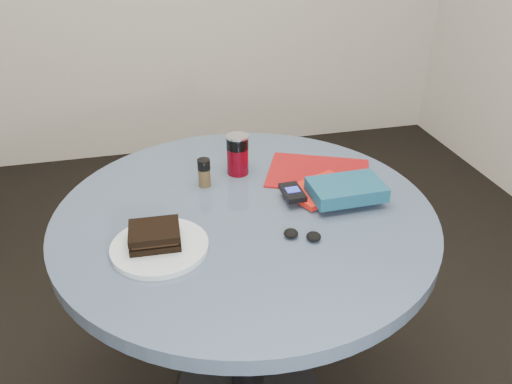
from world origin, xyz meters
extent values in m
cylinder|color=black|center=(0.00, 0.00, 0.37)|extent=(0.11, 0.11, 0.68)
cylinder|color=#405169|center=(0.00, 0.00, 0.73)|extent=(1.00, 1.00, 0.04)
cylinder|color=silver|center=(-0.23, -0.12, 0.76)|extent=(0.25, 0.25, 0.01)
cube|color=black|center=(-0.24, -0.11, 0.77)|extent=(0.12, 0.10, 0.02)
cube|color=black|center=(-0.24, -0.11, 0.79)|extent=(0.11, 0.09, 0.01)
cube|color=black|center=(-0.24, -0.11, 0.80)|extent=(0.12, 0.10, 0.02)
cylinder|color=#680512|center=(0.02, 0.20, 0.79)|extent=(0.08, 0.08, 0.08)
cylinder|color=black|center=(0.02, 0.20, 0.85)|extent=(0.08, 0.08, 0.03)
cylinder|color=silver|center=(0.02, 0.20, 0.87)|extent=(0.08, 0.08, 0.01)
cylinder|color=#4E3B21|center=(-0.08, 0.15, 0.78)|extent=(0.04, 0.04, 0.05)
cylinder|color=black|center=(-0.08, 0.15, 0.82)|extent=(0.05, 0.05, 0.03)
cube|color=maroon|center=(0.26, 0.14, 0.75)|extent=(0.36, 0.32, 0.01)
cube|color=red|center=(0.22, 0.03, 0.76)|extent=(0.22, 0.19, 0.02)
cube|color=navy|center=(0.27, -0.03, 0.79)|extent=(0.20, 0.13, 0.04)
cube|color=black|center=(0.13, 0.01, 0.78)|extent=(0.05, 0.09, 0.01)
cube|color=#2332B3|center=(0.13, 0.01, 0.79)|extent=(0.04, 0.03, 0.00)
ellipsoid|color=black|center=(0.08, -0.15, 0.76)|extent=(0.05, 0.05, 0.02)
ellipsoid|color=black|center=(0.13, -0.17, 0.76)|extent=(0.05, 0.05, 0.02)
camera|label=1|loc=(-0.23, -1.09, 1.46)|focal=35.00mm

